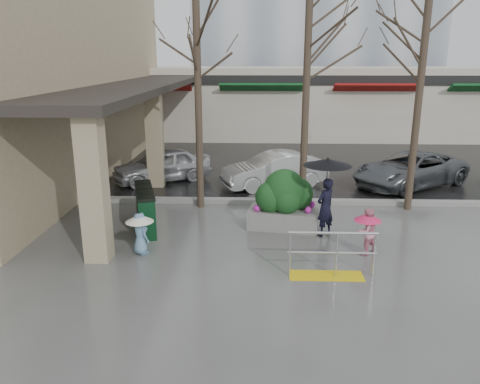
# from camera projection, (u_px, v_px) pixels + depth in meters

# --- Properties ---
(ground) EXTENTS (120.00, 120.00, 0.00)m
(ground) POSITION_uv_depth(u_px,v_px,m) (265.00, 253.00, 11.35)
(ground) COLOR #51514F
(ground) RESTS_ON ground
(street_asphalt) EXTENTS (120.00, 36.00, 0.01)m
(street_asphalt) POSITION_uv_depth(u_px,v_px,m) (261.00, 125.00, 32.47)
(street_asphalt) COLOR black
(street_asphalt) RESTS_ON ground
(curb) EXTENTS (120.00, 0.30, 0.15)m
(curb) POSITION_uv_depth(u_px,v_px,m) (264.00, 201.00, 15.17)
(curb) COLOR gray
(curb) RESTS_ON ground
(near_building) EXTENTS (6.00, 18.00, 8.00)m
(near_building) POSITION_uv_depth(u_px,v_px,m) (33.00, 72.00, 18.24)
(near_building) COLOR tan
(near_building) RESTS_ON ground
(canopy_slab) EXTENTS (2.80, 18.00, 0.25)m
(canopy_slab) POSITION_uv_depth(u_px,v_px,m) (140.00, 82.00, 18.20)
(canopy_slab) COLOR #2D2823
(canopy_slab) RESTS_ON pillar_front
(pillar_front) EXTENTS (0.55, 0.55, 3.50)m
(pillar_front) POSITION_uv_depth(u_px,v_px,m) (94.00, 187.00, 10.53)
(pillar_front) COLOR tan
(pillar_front) RESTS_ON ground
(pillar_back) EXTENTS (0.55, 0.55, 3.50)m
(pillar_back) POSITION_uv_depth(u_px,v_px,m) (155.00, 139.00, 16.77)
(pillar_back) COLOR tan
(pillar_back) RESTS_ON ground
(storefront_row) EXTENTS (34.00, 6.74, 4.00)m
(storefront_row) POSITION_uv_depth(u_px,v_px,m) (295.00, 102.00, 27.97)
(storefront_row) COLOR beige
(storefront_row) RESTS_ON ground
(handrail) EXTENTS (1.90, 0.50, 1.03)m
(handrail) POSITION_uv_depth(u_px,v_px,m) (330.00, 260.00, 10.05)
(handrail) COLOR yellow
(handrail) RESTS_ON ground
(tree_west) EXTENTS (3.20, 3.20, 6.80)m
(tree_west) POSITION_uv_depth(u_px,v_px,m) (197.00, 39.00, 13.47)
(tree_west) COLOR #382B21
(tree_west) RESTS_ON ground
(tree_midwest) EXTENTS (3.20, 3.20, 7.00)m
(tree_midwest) POSITION_uv_depth(u_px,v_px,m) (308.00, 33.00, 13.31)
(tree_midwest) COLOR #382B21
(tree_midwest) RESTS_ON ground
(tree_mideast) EXTENTS (3.20, 3.20, 6.50)m
(tree_mideast) POSITION_uv_depth(u_px,v_px,m) (424.00, 47.00, 13.30)
(tree_mideast) COLOR #382B21
(tree_mideast) RESTS_ON ground
(woman) EXTENTS (1.26, 1.26, 2.13)m
(woman) POSITION_uv_depth(u_px,v_px,m) (326.00, 187.00, 12.12)
(woman) COLOR black
(woman) RESTS_ON ground
(child_pink) EXTENTS (0.70, 0.65, 1.15)m
(child_pink) POSITION_uv_depth(u_px,v_px,m) (367.00, 228.00, 11.12)
(child_pink) COLOR pink
(child_pink) RESTS_ON ground
(child_blue) EXTENTS (0.68, 0.68, 1.04)m
(child_blue) POSITION_uv_depth(u_px,v_px,m) (140.00, 229.00, 11.15)
(child_blue) COLOR #6B96BE
(child_blue) RESTS_ON ground
(planter) EXTENTS (2.04, 1.25, 1.67)m
(planter) POSITION_uv_depth(u_px,v_px,m) (284.00, 200.00, 12.85)
(planter) COLOR slate
(planter) RESTS_ON ground
(news_boxes) EXTENTS (1.02, 2.08, 1.14)m
(news_boxes) POSITION_uv_depth(u_px,v_px,m) (145.00, 209.00, 12.83)
(news_boxes) COLOR #0C361B
(news_boxes) RESTS_ON ground
(car_a) EXTENTS (3.95, 3.14, 1.26)m
(car_a) POSITION_uv_depth(u_px,v_px,m) (162.00, 165.00, 17.74)
(car_a) COLOR #B8B8BD
(car_a) RESTS_ON ground
(car_b) EXTENTS (4.04, 2.68, 1.26)m
(car_b) POSITION_uv_depth(u_px,v_px,m) (274.00, 170.00, 16.99)
(car_b) COLOR silver
(car_b) RESTS_ON ground
(car_c) EXTENTS (4.94, 4.23, 1.26)m
(car_c) POSITION_uv_depth(u_px,v_px,m) (410.00, 169.00, 17.08)
(car_c) COLOR #5C5F63
(car_c) RESTS_ON ground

